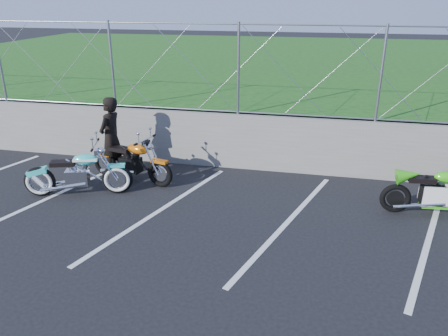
% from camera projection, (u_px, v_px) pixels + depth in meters
% --- Properties ---
extents(ground, '(90.00, 90.00, 0.00)m').
position_uv_depth(ground, '(142.00, 235.00, 7.45)').
color(ground, black).
rests_on(ground, ground).
extents(retaining_wall, '(30.00, 0.22, 1.30)m').
position_uv_depth(retaining_wall, '(196.00, 138.00, 10.39)').
color(retaining_wall, slate).
rests_on(retaining_wall, ground).
extents(grass_field, '(30.00, 20.00, 1.30)m').
position_uv_depth(grass_field, '(257.00, 71.00, 19.47)').
color(grass_field, '#1A4C14').
rests_on(grass_field, ground).
extents(chain_link_fence, '(28.00, 0.03, 2.00)m').
position_uv_depth(chain_link_fence, '(195.00, 68.00, 9.78)').
color(chain_link_fence, gray).
rests_on(chain_link_fence, retaining_wall).
extents(parking_lines, '(18.29, 4.31, 0.01)m').
position_uv_depth(parking_lines, '(223.00, 215.00, 8.12)').
color(parking_lines, silver).
rests_on(parking_lines, ground).
extents(cruiser_turquoise, '(2.10, 0.82, 1.08)m').
position_uv_depth(cruiser_turquoise, '(79.00, 175.00, 8.83)').
color(cruiser_turquoise, black).
rests_on(cruiser_turquoise, ground).
extents(naked_orange, '(2.02, 0.71, 1.02)m').
position_uv_depth(naked_orange, '(132.00, 163.00, 9.46)').
color(naked_orange, black).
rests_on(naked_orange, ground).
extents(sportbike_green, '(1.92, 0.68, 0.99)m').
position_uv_depth(sportbike_green, '(436.00, 193.00, 8.02)').
color(sportbike_green, black).
rests_on(sportbike_green, ground).
extents(person_standing, '(0.51, 0.71, 1.79)m').
position_uv_depth(person_standing, '(111.00, 137.00, 9.62)').
color(person_standing, black).
rests_on(person_standing, ground).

